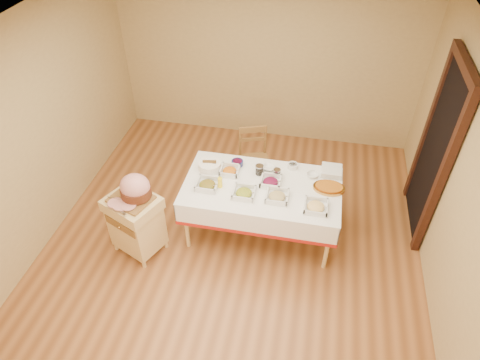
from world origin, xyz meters
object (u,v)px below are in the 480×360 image
Objects in this scene: mustard_bottle at (220,182)px; butcher_cart at (136,222)px; bread_basket at (210,166)px; preserve_jar_right at (277,174)px; ham_on_board at (135,189)px; dining_table at (262,196)px; dining_chair at (254,159)px; preserve_jar_left at (259,170)px; brass_platter at (329,188)px; plate_stack at (331,171)px.

butcher_cart is at bearing -153.48° from mustard_bottle.
bread_basket is at bearing 46.72° from butcher_cart.
ham_on_board is at bearing -153.83° from preserve_jar_right.
dining_chair is (-0.24, 0.86, -0.13)m from dining_table.
bread_basket is at bearing 124.30° from mustard_bottle.
preserve_jar_right is at bearing 26.59° from butcher_cart.
preserve_jar_left is at bearing 30.68° from butcher_cart.
butcher_cart is 4.86× the size of mustard_bottle.
bread_basket reaches higher than preserve_jar_right.
dining_chair is 0.88m from bread_basket.
ham_on_board is at bearing -158.15° from dining_table.
butcher_cart is at bearing -162.75° from brass_platter.
preserve_jar_right reaches higher than brass_platter.
dining_chair is at bearing 52.02° from ham_on_board.
mustard_bottle is at bearing -170.23° from brass_platter.
preserve_jar_left is at bearing 108.76° from dining_table.
butcher_cart is 0.88× the size of dining_chair.
plate_stack is (0.84, 0.18, -0.02)m from preserve_jar_left.
butcher_cart is at bearing -133.28° from bread_basket.
dining_chair is at bearing 155.25° from plate_stack.
bread_basket is at bearing -177.24° from preserve_jar_left.
preserve_jar_left is at bearing -167.87° from plate_stack.
preserve_jar_left is 0.75× the size of mustard_bottle.
preserve_jar_left is 0.60m from bread_basket.
ham_on_board is (-1.33, -0.53, 0.33)m from dining_table.
mustard_bottle reaches higher than preserve_jar_left.
ham_on_board reaches higher than mustard_bottle.
butcher_cart is (-1.37, -0.57, -0.15)m from dining_table.
dining_table is 2.29× the size of butcher_cart.
mustard_bottle is at bearing -141.14° from preserve_jar_left.
preserve_jar_right is at bearing -3.87° from preserve_jar_left.
mustard_bottle is 0.68× the size of plate_stack.
dining_chair is 1.30m from brass_platter.
dining_table is at bearing -126.99° from preserve_jar_right.
ham_on_board is 1.73× the size of bread_basket.
dining_chair is 1.82m from ham_on_board.
ham_on_board reaches higher than brass_platter.
preserve_jar_left is 0.45× the size of bread_basket.
plate_stack is at bearing -24.75° from dining_chair.
dining_chair is 8.15× the size of preserve_jar_right.
preserve_jar_right is (1.47, 0.72, -0.12)m from ham_on_board.
preserve_jar_left is at bearing 2.76° from bread_basket.
mustard_bottle reaches higher than brass_platter.
dining_table is 14.77× the size of preserve_jar_left.
brass_platter is at bearing -37.29° from dining_chair.
dining_chair is 0.84m from preserve_jar_right.
dining_chair reaches higher than brass_platter.
mustard_bottle is (-0.40, -0.32, 0.02)m from preserve_jar_left.
dining_table is 4.99× the size of brass_platter.
dining_chair is at bearing 51.55° from butcher_cart.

